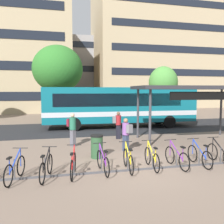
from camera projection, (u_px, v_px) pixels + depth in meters
ground at (138, 167)px, 9.41m from camera, size 200.00×200.00×0.00m
bus_lane_asphalt at (95, 128)px, 19.19m from camera, size 80.00×7.20×0.01m
city_bus at (121, 105)px, 19.51m from camera, size 12.11×3.02×3.20m
bike_rack at (115, 170)px, 8.81m from camera, size 9.77×0.13×0.70m
parked_bicycle_blue_1 at (15, 169)px, 7.92m from camera, size 0.60×1.69×0.99m
parked_bicycle_black_2 at (46, 167)px, 8.13m from camera, size 0.56×1.69×0.99m
parked_bicycle_red_3 at (73, 165)px, 8.41m from camera, size 0.52×1.71×0.99m
parked_bicycle_purple_4 at (103, 162)px, 8.74m from camera, size 0.52×1.72×0.99m
parked_bicycle_yellow_5 at (128, 160)px, 8.98m from camera, size 0.52×1.72×0.99m
parked_bicycle_yellow_6 at (152, 158)px, 9.22m from camera, size 0.52×1.72×0.99m
parked_bicycle_purple_7 at (177, 158)px, 9.34m from camera, size 0.52×1.72×0.99m
parked_bicycle_blue_8 at (200, 156)px, 9.57m from camera, size 0.52×1.72×0.99m
parked_bicycle_black_9 at (220, 154)px, 9.87m from camera, size 0.52×1.72×0.99m
transit_shelter at (190, 89)px, 14.32m from camera, size 6.69×3.61×3.23m
commuter_grey_pack_0 at (118, 123)px, 14.83m from camera, size 0.54×0.36×1.67m
commuter_maroon_pack_1 at (72, 127)px, 12.83m from camera, size 0.55×0.60×1.77m
commuter_grey_pack_2 at (126, 132)px, 11.80m from camera, size 0.51×0.60×1.61m
trash_bin at (97, 146)px, 10.64m from camera, size 0.55×0.55×1.03m
street_tree_0 at (58, 69)px, 23.85m from camera, size 4.90×4.90×7.38m
street_tree_1 at (163, 82)px, 28.13m from camera, size 3.33×3.33×5.75m
building_left_wing at (14, 59)px, 35.24m from camera, size 16.14×12.31×15.01m
building_right_wing at (157, 36)px, 44.49m from camera, size 22.74×12.16×25.87m
building_centre_block at (85, 73)px, 50.56m from camera, size 15.57×12.21×13.04m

